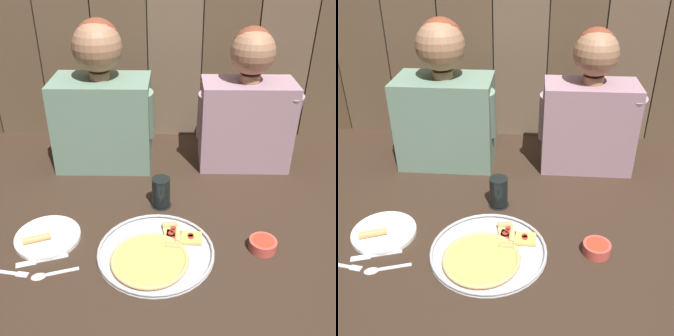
# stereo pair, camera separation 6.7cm
# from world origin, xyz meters

# --- Properties ---
(ground_plane) EXTENTS (3.20, 3.20, 0.00)m
(ground_plane) POSITION_xyz_m (0.00, 0.00, 0.00)
(ground_plane) COLOR #332319
(pizza_tray) EXTENTS (0.37, 0.37, 0.03)m
(pizza_tray) POSITION_xyz_m (-0.06, -0.13, 0.01)
(pizza_tray) COLOR #B2B2B7
(pizza_tray) RESTS_ON ground
(dinner_plate) EXTENTS (0.21, 0.21, 0.03)m
(dinner_plate) POSITION_xyz_m (-0.41, -0.06, 0.01)
(dinner_plate) COLOR white
(dinner_plate) RESTS_ON ground
(drinking_glass) EXTENTS (0.08, 0.08, 0.11)m
(drinking_glass) POSITION_xyz_m (-0.05, 0.14, 0.06)
(drinking_glass) COLOR black
(drinking_glass) RESTS_ON ground
(dipping_bowl) EXTENTS (0.09, 0.09, 0.04)m
(dipping_bowl) POSITION_xyz_m (0.28, -0.10, 0.02)
(dipping_bowl) COLOR #CC4C42
(dipping_bowl) RESTS_ON ground
(table_fork) EXTENTS (0.13, 0.04, 0.01)m
(table_fork) POSITION_xyz_m (-0.48, -0.21, 0.00)
(table_fork) COLOR silver
(table_fork) RESTS_ON ground
(table_knife) EXTENTS (0.15, 0.06, 0.01)m
(table_knife) POSITION_xyz_m (-0.40, -0.16, 0.00)
(table_knife) COLOR silver
(table_knife) RESTS_ON ground
(table_spoon) EXTENTS (0.14, 0.06, 0.01)m
(table_spoon) POSITION_xyz_m (-0.37, -0.22, 0.00)
(table_spoon) COLOR silver
(table_spoon) RESTS_ON ground
(diner_left) EXTENTS (0.43, 0.24, 0.60)m
(diner_left) POSITION_xyz_m (-0.29, 0.46, 0.27)
(diner_left) COLOR slate
(diner_left) RESTS_ON ground
(diner_right) EXTENTS (0.40, 0.20, 0.57)m
(diner_right) POSITION_xyz_m (0.29, 0.45, 0.26)
(diner_right) COLOR gray
(diner_right) RESTS_ON ground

